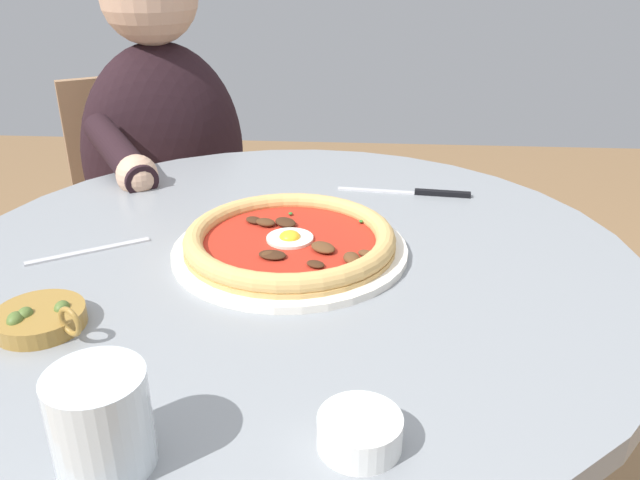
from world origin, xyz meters
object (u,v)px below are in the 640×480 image
object	(u,v)px
dining_table	(293,370)
ramekin_capers	(360,431)
fork_utensil	(89,251)
diner_person	(174,237)
pizza_on_plate	(293,241)
olive_pan	(40,318)
water_glass	(102,427)
cafe_chair_diner	(159,212)
steak_knife	(423,193)

from	to	relation	value
dining_table	ramekin_capers	world-z (taller)	ramekin_capers
fork_utensil	diner_person	distance (m)	0.63
pizza_on_plate	olive_pan	xyz separation A→B (m)	(-0.20, 0.25, -0.01)
olive_pan	diner_person	world-z (taller)	diner_person
pizza_on_plate	olive_pan	distance (m)	0.32
dining_table	pizza_on_plate	bearing A→B (deg)	-59.63
water_glass	fork_utensil	distance (m)	0.41
pizza_on_plate	dining_table	bearing A→B (deg)	120.37
pizza_on_plate	olive_pan	world-z (taller)	olive_pan
ramekin_capers	fork_utensil	distance (m)	0.50
pizza_on_plate	olive_pan	size ratio (longest dim) A/B	2.75
water_glass	diner_person	distance (m)	1.02
olive_pan	cafe_chair_diner	size ratio (longest dim) A/B	0.14
olive_pan	diner_person	distance (m)	0.81
ramekin_capers	cafe_chair_diner	xyz separation A→B (m)	(1.03, 0.51, -0.25)
water_glass	fork_utensil	bearing A→B (deg)	24.11
fork_utensil	cafe_chair_diner	xyz separation A→B (m)	(0.70, 0.14, -0.24)
dining_table	water_glass	xyz separation A→B (m)	(-0.39, 0.10, 0.23)
steak_knife	diner_person	size ratio (longest dim) A/B	0.19
pizza_on_plate	ramekin_capers	size ratio (longest dim) A/B	4.39
diner_person	olive_pan	bearing A→B (deg)	-173.12
ramekin_capers	dining_table	bearing A→B (deg)	15.53
ramekin_capers	water_glass	bearing A→B (deg)	99.63
dining_table	water_glass	world-z (taller)	water_glass
steak_knife	cafe_chair_diner	bearing A→B (deg)	53.44
water_glass	cafe_chair_diner	size ratio (longest dim) A/B	0.10
steak_knife	dining_table	bearing A→B (deg)	140.21
steak_knife	ramekin_capers	xyz separation A→B (m)	(-0.59, 0.09, 0.01)
steak_knife	cafe_chair_diner	xyz separation A→B (m)	(0.45, 0.60, -0.24)
dining_table	pizza_on_plate	size ratio (longest dim) A/B	2.97
olive_pan	cafe_chair_diner	xyz separation A→B (m)	(0.88, 0.16, -0.25)
water_glass	steak_knife	bearing A→B (deg)	-25.54
dining_table	cafe_chair_diner	world-z (taller)	cafe_chair_diner
water_glass	fork_utensil	size ratio (longest dim) A/B	0.60
pizza_on_plate	water_glass	bearing A→B (deg)	164.65
pizza_on_plate	steak_knife	xyz separation A→B (m)	(0.23, -0.19, -0.01)
fork_utensil	water_glass	bearing A→B (deg)	-155.89
ramekin_capers	diner_person	bearing A→B (deg)	25.62
fork_utensil	pizza_on_plate	bearing A→B (deg)	-86.07
pizza_on_plate	ramekin_capers	distance (m)	0.37
olive_pan	fork_utensil	size ratio (longest dim) A/B	0.80
diner_person	water_glass	bearing A→B (deg)	-165.97
ramekin_capers	fork_utensil	xyz separation A→B (m)	(0.34, 0.37, -0.01)
dining_table	fork_utensil	distance (m)	0.33
olive_pan	steak_knife	bearing A→B (deg)	-45.71
diner_person	cafe_chair_diner	xyz separation A→B (m)	(0.12, 0.07, 0.01)
steak_knife	fork_utensil	distance (m)	0.52
ramekin_capers	fork_utensil	world-z (taller)	ramekin_capers
dining_table	steak_knife	bearing A→B (deg)	-39.79
fork_utensil	dining_table	bearing A→B (deg)	-86.51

